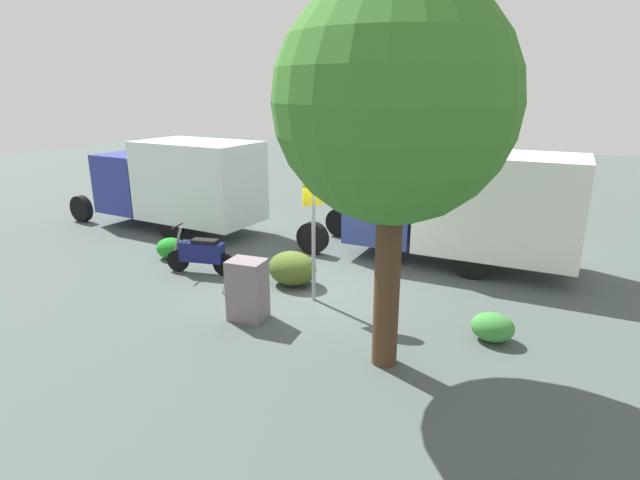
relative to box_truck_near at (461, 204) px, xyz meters
name	(u,v)px	position (x,y,z in m)	size (l,w,h in m)	color
ground_plane	(317,287)	(2.55, 3.14, -1.60)	(60.00, 60.00, 0.00)	#47524F
box_truck_near	(461,204)	(0.00, 0.00, 0.00)	(7.07, 2.20, 2.91)	black
box_truck_far	(177,181)	(8.83, 0.56, -0.01)	(6.97, 2.55, 2.88)	black
motorcycle	(201,254)	(5.51, 3.57, -1.08)	(1.79, 0.68, 1.20)	black
stop_sign	(313,199)	(2.29, 3.82, 0.63)	(0.71, 0.33, 3.35)	#9E9EA3
street_tree	(394,104)	(0.04, 5.63, 2.61)	(3.58, 3.58, 6.03)	#47301E
utility_cabinet	(248,290)	(3.05, 5.20, -0.99)	(0.71, 0.55, 1.22)	slate
bike_rack_hoop	(238,297)	(3.88, 4.40, -1.60)	(0.85, 0.85, 0.05)	#B7B7BC
shrub_near_sign	(171,248)	(7.01, 3.01, -1.32)	(0.83, 0.68, 0.57)	#208B24
shrub_mid_verge	(493,327)	(-1.47, 4.03, -1.34)	(0.77, 0.63, 0.53)	#3D8B3C
shrub_by_tree	(292,268)	(3.14, 3.23, -1.21)	(1.17, 0.95, 0.80)	#475B21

